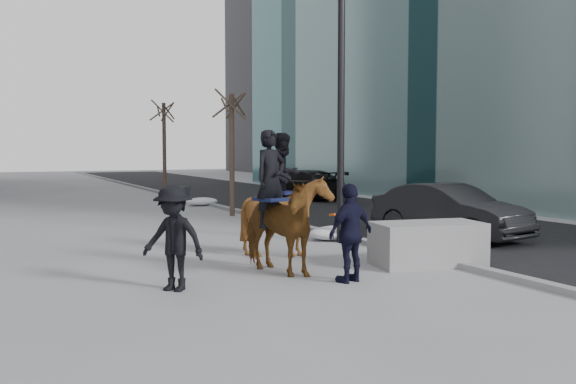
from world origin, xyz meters
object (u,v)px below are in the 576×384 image
car_near (449,211)px  mounted_right (286,207)px  mounted_left (274,220)px  planter (428,244)px

car_near → mounted_right: bearing=176.5°
car_near → mounted_right: 5.15m
mounted_left → mounted_right: mounted_left is taller
car_near → mounted_left: size_ratio=1.61×
mounted_left → car_near: bearing=19.1°
planter → mounted_right: (-2.11, 2.22, 0.65)m
planter → mounted_left: bearing=168.2°
mounted_right → car_near: bearing=6.3°
planter → mounted_right: size_ratio=0.81×
car_near → planter: bearing=-147.0°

